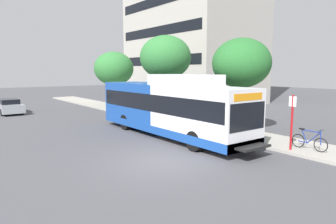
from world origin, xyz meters
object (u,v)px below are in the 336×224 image
street_tree_far_block (114,69)px  parked_car_far_lane (9,106)px  bicycle_parked (309,141)px  street_tree_mid_block (165,58)px  bus_stop_sign_pole (292,118)px  transit_bus (169,108)px  street_tree_near_stop (241,63)px

street_tree_far_block → parked_car_far_lane: street_tree_far_block is taller
bicycle_parked → street_tree_far_block: size_ratio=0.31×
street_tree_mid_block → bus_stop_sign_pole: bearing=-99.8°
transit_bus → bus_stop_sign_pole: transit_bus is taller
bus_stop_sign_pole → street_tree_near_stop: (1.73, 4.52, 2.65)m
bus_stop_sign_pole → street_tree_near_stop: street_tree_near_stop is taller
transit_bus → street_tree_far_block: size_ratio=2.14×
street_tree_near_stop → street_tree_mid_block: size_ratio=0.85×
street_tree_near_stop → street_tree_mid_block: (0.52, 8.47, 0.66)m
bicycle_parked → street_tree_far_block: (1.15, 22.22, 3.53)m
street_tree_mid_block → parked_car_far_lane: street_tree_mid_block is taller
street_tree_near_stop → street_tree_far_block: street_tree_far_block is taller
bus_stop_sign_pole → parked_car_far_lane: bearing=109.5°
parked_car_far_lane → street_tree_mid_block: bearing=-43.7°
street_tree_far_block → bus_stop_sign_pole: bearing=-95.0°
street_tree_near_stop → parked_car_far_lane: (-9.85, 18.38, -3.64)m
street_tree_mid_block → parked_car_far_lane: 14.98m
transit_bus → bicycle_parked: transit_bus is taller
bicycle_parked → parked_car_far_lane: parked_car_far_lane is taller
street_tree_near_stop → street_tree_far_block: (0.16, 17.20, -0.21)m
transit_bus → street_tree_mid_block: street_tree_mid_block is taller
parked_car_far_lane → bicycle_parked: bearing=-69.3°
bus_stop_sign_pole → street_tree_near_stop: bearing=69.1°
street_tree_near_stop → transit_bus: bearing=154.6°
bicycle_parked → street_tree_far_block: 22.53m
transit_bus → street_tree_far_block: street_tree_far_block is taller
transit_bus → street_tree_near_stop: (4.05, -1.92, 2.60)m
bicycle_parked → parked_car_far_lane: 25.03m
transit_bus → bicycle_parked: size_ratio=6.96×
street_tree_far_block → bicycle_parked: bearing=-93.0°
street_tree_far_block → street_tree_near_stop: bearing=-90.5°
street_tree_near_stop → street_tree_mid_block: 8.51m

